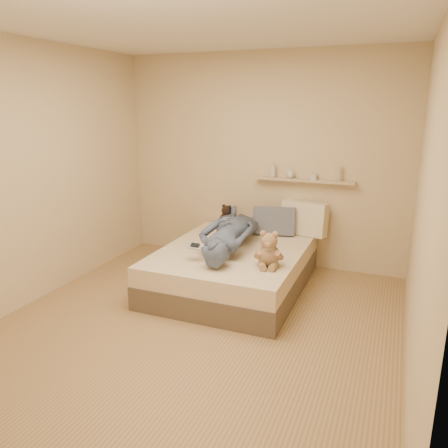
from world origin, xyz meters
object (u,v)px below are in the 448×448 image
at_px(pillow_cream, 304,218).
at_px(wall_shelf, 304,180).
at_px(dark_plush, 227,218).
at_px(teddy_bear, 269,252).
at_px(pillow_grey, 274,221).
at_px(person, 230,231).
at_px(game_console, 195,246).
at_px(bed, 233,268).

bearing_deg(pillow_cream, wall_shelf, 120.12).
bearing_deg(dark_plush, pillow_cream, 3.64).
bearing_deg(wall_shelf, pillow_cream, -59.88).
height_order(teddy_bear, pillow_grey, teddy_bear).
bearing_deg(person, wall_shelf, -132.02).
bearing_deg(game_console, pillow_cream, 58.72).
relative_size(pillow_cream, pillow_grey, 1.10).
relative_size(bed, pillow_grey, 3.80).
bearing_deg(pillow_cream, game_console, -121.28).
bearing_deg(pillow_grey, bed, -110.50).
xyz_separation_m(teddy_bear, pillow_grey, (-0.25, 1.08, 0.02)).
bearing_deg(pillow_grey, wall_shelf, 36.87).
relative_size(teddy_bear, pillow_cream, 0.67).
bearing_deg(wall_shelf, teddy_bear, -91.72).
distance_m(game_console, pillow_grey, 1.29).
height_order(game_console, pillow_grey, pillow_grey).
bearing_deg(person, pillow_cream, -136.58).
xyz_separation_m(game_console, pillow_cream, (0.81, 1.34, 0.04)).
height_order(dark_plush, person, person).
bearing_deg(pillow_cream, person, -128.77).
relative_size(game_console, wall_shelf, 0.15).
bearing_deg(bed, game_console, -113.13).
height_order(game_console, pillow_cream, pillow_cream).
xyz_separation_m(teddy_bear, person, (-0.56, 0.41, 0.03)).
relative_size(dark_plush, pillow_grey, 0.60).
xyz_separation_m(bed, pillow_cream, (0.60, 0.83, 0.43)).
distance_m(teddy_bear, pillow_cream, 1.22).
bearing_deg(dark_plush, teddy_bear, -52.28).
bearing_deg(bed, dark_plush, 116.54).
distance_m(game_console, person, 0.56).
relative_size(dark_plush, pillow_cream, 0.55).
xyz_separation_m(bed, wall_shelf, (0.55, 0.91, 0.88)).
bearing_deg(pillow_grey, teddy_bear, -76.80).
distance_m(dark_plush, wall_shelf, 1.08).
height_order(person, wall_shelf, wall_shelf).
bearing_deg(pillow_grey, game_console, -111.63).
height_order(bed, dark_plush, dark_plush).
xyz_separation_m(bed, pillow_grey, (0.26, 0.69, 0.40)).
xyz_separation_m(dark_plush, pillow_grey, (0.64, -0.08, 0.04)).
relative_size(teddy_bear, person, 0.24).
distance_m(pillow_cream, person, 1.04).
relative_size(game_console, dark_plush, 0.59).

